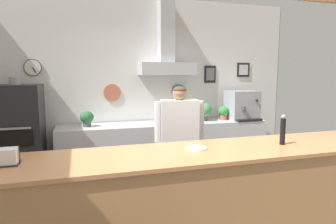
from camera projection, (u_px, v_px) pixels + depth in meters
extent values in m
cube|color=#9E9E99|center=(146.00, 87.00, 4.95)|extent=(5.15, 0.12, 2.96)
cube|color=white|center=(147.00, 87.00, 4.89)|extent=(5.11, 0.01, 2.92)
cylinder|color=black|center=(33.00, 68.00, 4.33)|extent=(0.25, 0.02, 0.25)
cylinder|color=white|center=(33.00, 67.00, 4.32)|extent=(0.23, 0.01, 0.23)
cube|color=black|center=(34.00, 70.00, 4.32)|extent=(0.05, 0.01, 0.08)
cylinder|color=#C1664C|center=(112.00, 93.00, 4.71)|extent=(0.28, 0.02, 0.28)
cylinder|color=teal|center=(178.00, 91.00, 5.04)|extent=(0.24, 0.02, 0.24)
cube|color=black|center=(243.00, 70.00, 5.36)|extent=(0.25, 0.02, 0.26)
cube|color=silver|center=(244.00, 70.00, 5.35)|extent=(0.18, 0.01, 0.18)
cube|color=black|center=(210.00, 74.00, 5.18)|extent=(0.21, 0.02, 0.30)
cube|color=gray|center=(210.00, 74.00, 5.17)|extent=(0.15, 0.01, 0.22)
cube|color=#B7BABF|center=(167.00, 69.00, 4.76)|extent=(0.91, 0.37, 0.20)
cube|color=#B7BABF|center=(166.00, 31.00, 4.75)|extent=(0.24, 0.24, 1.03)
cube|color=#B77F4C|center=(217.00, 211.00, 2.51)|extent=(3.69, 0.68, 1.04)
cube|color=#CF8550|center=(219.00, 151.00, 2.44)|extent=(3.77, 0.72, 0.03)
cube|color=silver|center=(166.00, 150.00, 4.76)|extent=(3.36, 0.60, 0.92)
cube|color=#9FA1A5|center=(166.00, 168.00, 4.80)|extent=(3.19, 0.55, 0.02)
cube|color=#232326|center=(18.00, 142.00, 3.95)|extent=(0.64, 0.72, 1.56)
cube|color=black|center=(12.00, 139.00, 3.58)|extent=(0.48, 0.02, 0.20)
cube|color=#A3A5AD|center=(11.00, 129.00, 3.55)|extent=(0.45, 0.02, 0.02)
cylinder|color=#A3A5AD|center=(14.00, 81.00, 3.85)|extent=(0.14, 0.14, 0.10)
cube|color=#232328|center=(179.00, 179.00, 3.63)|extent=(0.37, 0.25, 0.80)
cube|color=white|center=(179.00, 124.00, 3.55)|extent=(0.48, 0.29, 0.58)
cylinder|color=white|center=(201.00, 121.00, 3.58)|extent=(0.08, 0.08, 0.49)
cylinder|color=white|center=(158.00, 122.00, 3.51)|extent=(0.08, 0.08, 0.49)
sphere|color=#997056|center=(180.00, 93.00, 3.50)|extent=(0.17, 0.17, 0.17)
ellipsoid|color=#4C331E|center=(180.00, 90.00, 3.49)|extent=(0.16, 0.16, 0.09)
cube|color=#A3A5AD|center=(242.00, 105.00, 5.05)|extent=(0.50, 0.40, 0.49)
cylinder|color=#4C4C51|center=(244.00, 108.00, 4.81)|extent=(0.06, 0.06, 0.06)
cube|color=black|center=(249.00, 120.00, 4.86)|extent=(0.45, 0.10, 0.04)
sphere|color=black|center=(257.00, 100.00, 4.88)|extent=(0.04, 0.04, 0.04)
cylinder|color=#4C4C51|center=(87.00, 124.00, 4.34)|extent=(0.12, 0.12, 0.07)
ellipsoid|color=#2D6638|center=(87.00, 117.00, 4.33)|extent=(0.20, 0.20, 0.18)
cylinder|color=#4C4C51|center=(203.00, 118.00, 4.92)|extent=(0.14, 0.14, 0.08)
ellipsoid|color=#47894C|center=(204.00, 110.00, 4.90)|extent=(0.27, 0.27, 0.25)
cylinder|color=#9E563D|center=(223.00, 117.00, 5.02)|extent=(0.12, 0.12, 0.09)
ellipsoid|color=#387A3D|center=(223.00, 111.00, 5.01)|extent=(0.18, 0.18, 0.16)
cylinder|color=black|center=(283.00, 132.00, 2.58)|extent=(0.05, 0.05, 0.23)
sphere|color=gray|center=(283.00, 117.00, 2.56)|extent=(0.04, 0.04, 0.04)
cube|color=#262628|center=(9.00, 164.00, 2.01)|extent=(0.14, 0.14, 0.01)
cylinder|color=#262628|center=(19.00, 155.00, 2.03)|extent=(0.01, 0.01, 0.13)
cube|color=white|center=(8.00, 156.00, 2.01)|extent=(0.12, 0.12, 0.11)
cylinder|color=white|center=(196.00, 148.00, 2.44)|extent=(0.18, 0.18, 0.01)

